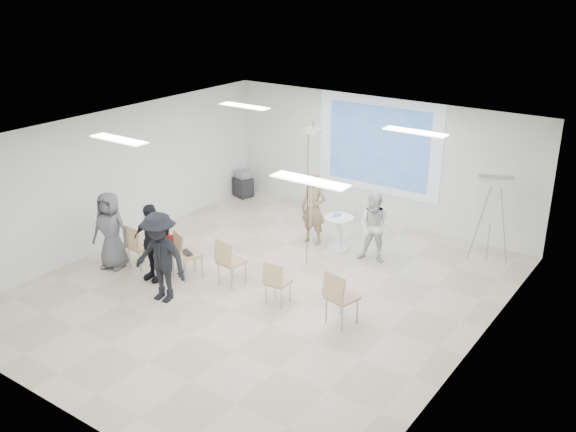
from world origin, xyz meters
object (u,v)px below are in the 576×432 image
Objects in this scene: chair_left_inner at (184,251)px; av_cart at (243,184)px; chair_right_inner at (276,280)px; chair_right_far at (339,294)px; player_left at (314,203)px; audience_outer at (110,226)px; chair_far_left at (137,244)px; chair_center at (228,259)px; audience_mid at (160,251)px; flipchart_easel at (494,200)px; player_right at (375,224)px; pedestal_table at (339,231)px; laptop at (189,252)px; chair_left_mid at (170,250)px; audience_left at (151,237)px.

av_cart is at bearing 139.42° from chair_left_inner.
chair_right_far is (1.29, 0.05, 0.09)m from chair_right_inner.
audience_outer is at bearing -130.97° from player_left.
av_cart is (-1.06, 4.69, -0.22)m from chair_far_left.
chair_center is (1.99, 0.49, 0.02)m from chair_far_left.
audience_outer is at bearing -156.18° from chair_center.
audience_mid reaches higher than flipchart_easel.
av_cart is at bearing 108.29° from chair_far_left.
chair_center is at bearing 55.84° from audience_mid.
chair_right_far reaches higher than chair_right_inner.
player_left is at bearing 164.71° from player_right.
player_left is 3.15m from chair_left_inner.
chair_center is at bearing -154.84° from flipchart_easel.
chair_left_inner is at bearing -121.29° from pedestal_table.
chair_left_mid is at bearing 41.01° from laptop.
chair_left_inner is 1.35× the size of av_cart.
chair_right_far is (2.30, -2.73, -0.34)m from player_left.
chair_far_left reaches higher than chair_right_inner.
pedestal_table is 0.92× the size of chair_right_inner.
audience_mid is at bearing -30.01° from audience_outer.
audience_left is 1.09m from audience_outer.
laptop is (-2.08, -0.05, 0.03)m from chair_right_inner.
chair_right_far reaches higher than chair_left_inner.
flipchart_easel reaches higher than chair_center.
chair_left_mid is 4.80m from av_cart.
laptop is at bearing 23.38° from chair_far_left.
chair_center is at bearing -36.92° from av_cart.
audience_left reaches higher than player_right.
player_left is 3.59m from chair_right_far.
audience_mid reaches higher than chair_right_inner.
player_right is 0.93× the size of audience_outer.
av_cart is at bearing 109.75° from audience_mid.
chair_left_mid is (-1.49, -2.96, -0.41)m from player_left.
player_right is 4.67× the size of laptop.
chair_left_inner reaches higher than av_cart.
chair_right_inner is (2.50, 0.18, -0.02)m from chair_left_mid.
player_right is (1.58, -0.09, -0.08)m from player_left.
chair_left_mid is at bearing 75.16° from audience_left.
av_cart is at bearing -39.71° from laptop.
pedestal_table is at bearing 82.56° from chair_left_inner.
audience_mid is at bearing -52.87° from chair_left_mid.
flipchart_easel reaches higher than chair_left_inner.
pedestal_table is 0.83m from player_left.
chair_left_mid is at bearing 23.77° from chair_far_left.
chair_right_inner is at bearing -154.68° from laptop.
pedestal_table is 0.43× the size of audience_left.
audience_left is at bearing -12.34° from audience_outer.
chair_far_left is 7.27m from flipchart_easel.
chair_far_left is 0.48× the size of audience_mid.
audience_mid reaches higher than chair_left_mid.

